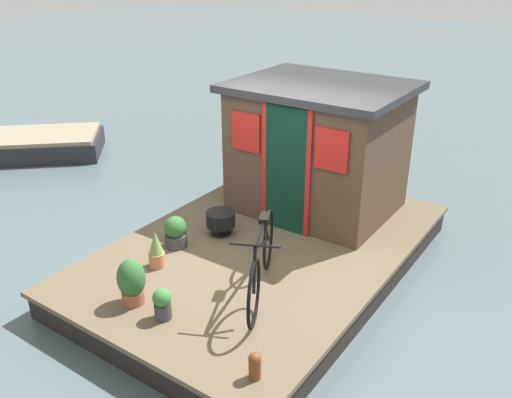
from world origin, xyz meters
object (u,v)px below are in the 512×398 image
object	(u,v)px
mooring_bollard	(255,365)
bicycle	(262,261)
charcoal_grill	(221,219)
dinghy_boat	(16,145)
potted_plant_sage	(176,232)
potted_plant_mint	(156,250)
potted_plant_fern	(162,303)
potted_plant_rosemary	(132,282)
houseboat_cabin	(318,147)

from	to	relation	value
mooring_bollard	bicycle	bearing A→B (deg)	31.59
charcoal_grill	dinghy_boat	size ratio (longest dim) A/B	0.11
potted_plant_sage	mooring_bollard	size ratio (longest dim) A/B	1.53
mooring_bollard	potted_plant_mint	bearing A→B (deg)	66.84
mooring_bollard	dinghy_boat	size ratio (longest dim) A/B	0.08
dinghy_boat	potted_plant_sage	bearing A→B (deg)	-103.87
bicycle	potted_plant_fern	world-z (taller)	bicycle
potted_plant_rosemary	dinghy_boat	bearing A→B (deg)	67.18
charcoal_grill	dinghy_boat	world-z (taller)	charcoal_grill
potted_plant_sage	potted_plant_fern	size ratio (longest dim) A/B	1.19
potted_plant_rosemary	potted_plant_fern	world-z (taller)	potted_plant_rosemary
potted_plant_mint	charcoal_grill	distance (m)	1.08
mooring_bollard	houseboat_cabin	bearing A→B (deg)	20.54
houseboat_cabin	potted_plant_rosemary	bearing A→B (deg)	172.18
potted_plant_fern	mooring_bollard	xyz separation A→B (m)	(-0.17, -1.25, -0.03)
bicycle	potted_plant_rosemary	bearing A→B (deg)	132.96
potted_plant_rosemary	mooring_bollard	distance (m)	1.71
potted_plant_sage	potted_plant_rosemary	xyz separation A→B (m)	(-1.16, -0.45, 0.06)
bicycle	potted_plant_mint	world-z (taller)	bicycle
bicycle	potted_plant_sage	world-z (taller)	bicycle
charcoal_grill	houseboat_cabin	bearing A→B (deg)	-23.61
potted_plant_mint	dinghy_boat	bearing A→B (deg)	71.96
mooring_bollard	potted_plant_rosemary	bearing A→B (deg)	83.91
bicycle	potted_plant_rosemary	distance (m)	1.38
potted_plant_fern	potted_plant_sage	bearing A→B (deg)	37.30
potted_plant_mint	charcoal_grill	size ratio (longest dim) A/B	1.20
bicycle	charcoal_grill	size ratio (longest dim) A/B	4.27
potted_plant_rosemary	charcoal_grill	world-z (taller)	potted_plant_rosemary
houseboat_cabin	dinghy_boat	distance (m)	6.60
dinghy_boat	potted_plant_fern	bearing A→B (deg)	-111.51
bicycle	dinghy_boat	bearing A→B (deg)	77.16
mooring_bollard	potted_plant_sage	bearing A→B (deg)	57.95
potted_plant_fern	bicycle	bearing A→B (deg)	-30.57
bicycle	potted_plant_sage	distance (m)	1.49
potted_plant_rosemary	potted_plant_mint	bearing A→B (deg)	24.51
dinghy_boat	mooring_bollard	bearing A→B (deg)	-109.40
houseboat_cabin	potted_plant_sage	distance (m)	2.32
potted_plant_mint	potted_plant_fern	xyz separation A→B (m)	(-0.69, -0.75, -0.04)
houseboat_cabin	mooring_bollard	world-z (taller)	houseboat_cabin
potted_plant_rosemary	charcoal_grill	size ratio (longest dim) A/B	1.36
potted_plant_fern	potted_plant_mint	bearing A→B (deg)	47.53
houseboat_cabin	potted_plant_mint	size ratio (longest dim) A/B	4.95
bicycle	dinghy_boat	distance (m)	7.25
houseboat_cabin	potted_plant_sage	xyz separation A→B (m)	(-2.01, 0.89, -0.72)
houseboat_cabin	potted_plant_rosemary	xyz separation A→B (m)	(-3.18, 0.44, -0.65)
potted_plant_fern	dinghy_boat	xyz separation A→B (m)	(2.56, 6.49, -0.33)
houseboat_cabin	potted_plant_rosemary	distance (m)	3.27
houseboat_cabin	potted_plant_fern	distance (m)	3.27
potted_plant_mint	potted_plant_rosemary	distance (m)	0.74
potted_plant_fern	charcoal_grill	size ratio (longest dim) A/B	0.89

